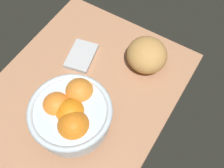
# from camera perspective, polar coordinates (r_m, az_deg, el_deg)

# --- Properties ---
(ground_plane) EXTENTS (0.66, 0.52, 0.03)m
(ground_plane) POSITION_cam_1_polar(r_m,az_deg,el_deg) (0.87, -6.29, -2.52)
(ground_plane) COLOR #B27B58
(fruit_bowl) EXTENTS (0.22, 0.22, 0.13)m
(fruit_bowl) POSITION_cam_1_polar(r_m,az_deg,el_deg) (0.75, -8.22, -5.95)
(fruit_bowl) COLOR silver
(fruit_bowl) RESTS_ON ground
(bread_loaf) EXTENTS (0.18, 0.18, 0.09)m
(bread_loaf) POSITION_cam_1_polar(r_m,az_deg,el_deg) (0.88, 7.03, 5.85)
(bread_loaf) COLOR tan
(bread_loaf) RESTS_ON ground
(napkin_folded) EXTENTS (0.13, 0.10, 0.01)m
(napkin_folded) POSITION_cam_1_polar(r_m,az_deg,el_deg) (0.93, -6.19, 5.65)
(napkin_folded) COLOR silver
(napkin_folded) RESTS_ON ground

